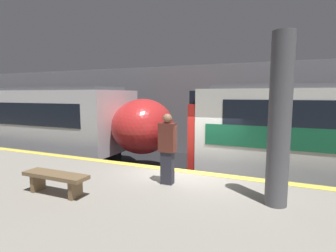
{
  "coord_description": "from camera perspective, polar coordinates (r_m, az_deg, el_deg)",
  "views": [
    {
      "loc": [
        2.26,
        -6.73,
        3.21
      ],
      "look_at": [
        -1.06,
        1.01,
        2.18
      ],
      "focal_mm": 28.0,
      "sensor_mm": 36.0,
      "label": 1
    }
  ],
  "objects": [
    {
      "name": "person_waiting",
      "position": [
        6.09,
        -0.13,
        -4.66
      ],
      "size": [
        0.38,
        0.24,
        1.65
      ],
      "color": "#2D2D38",
      "rests_on": "platform"
    },
    {
      "name": "platform",
      "position": [
        5.51,
        -4.39,
        -21.82
      ],
      "size": [
        40.0,
        4.92,
        1.12
      ],
      "color": "gray",
      "rests_on": "ground"
    },
    {
      "name": "ground_plane",
      "position": [
        7.79,
        4.45,
        -17.38
      ],
      "size": [
        120.0,
        120.0,
        0.0
      ],
      "primitive_type": "plane",
      "color": "black"
    },
    {
      "name": "platform_bench",
      "position": [
        6.07,
        -23.27,
        -10.47
      ],
      "size": [
        1.5,
        0.4,
        0.45
      ],
      "color": "brown",
      "rests_on": "platform"
    },
    {
      "name": "support_pillar_near",
      "position": [
        5.23,
        23.13,
        1.0
      ],
      "size": [
        0.41,
        0.41,
        3.21
      ],
      "color": "#56565B",
      "rests_on": "platform"
    },
    {
      "name": "station_rear_barrier",
      "position": [
        13.54,
        13.59,
        3.15
      ],
      "size": [
        50.0,
        0.15,
        4.71
      ],
      "color": "gray",
      "rests_on": "ground"
    }
  ]
}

